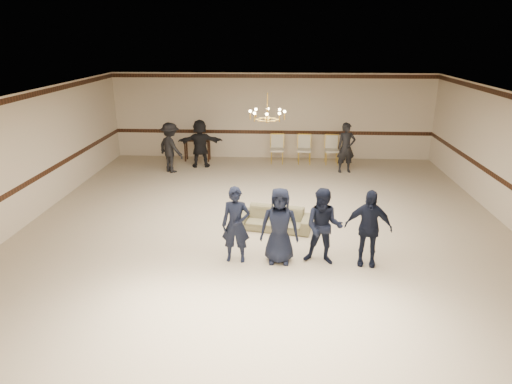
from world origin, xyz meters
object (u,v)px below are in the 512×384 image
boy_d (368,228)px  banquet_chair_left (277,149)px  adult_right (346,148)px  banquet_chair_mid (304,150)px  boy_c (324,227)px  console_table (197,150)px  settee (275,219)px  chandelier (267,106)px  adult_left (171,148)px  banquet_chair_right (332,150)px  boy_b (279,226)px  boy_a (236,225)px  adult_mid (200,143)px

boy_d → banquet_chair_left: size_ratio=1.57×
boy_d → adult_right: (0.44, 6.70, 0.05)m
adult_right → banquet_chair_left: adult_right is taller
boy_d → banquet_chair_mid: 7.79m
boy_c → banquet_chair_mid: size_ratio=1.57×
adult_right → console_table: adult_right is taller
boy_d → settee: bearing=147.4°
boy_d → settee: size_ratio=0.91×
settee → banquet_chair_left: (-0.01, 6.03, 0.26)m
chandelier → boy_d: bearing=-49.6°
adult_right → banquet_chair_mid: (-1.37, 1.03, -0.34)m
adult_left → banquet_chair_right: bearing=-127.8°
boy_d → console_table: size_ratio=1.65×
boy_b → adult_left: bearing=122.3°
banquet_chair_left → settee: bearing=-92.3°
boy_c → banquet_chair_mid: 7.73m
adult_left → banquet_chair_mid: (4.63, 1.33, -0.34)m
boy_c → boy_d: size_ratio=1.00×
chandelier → banquet_chair_right: size_ratio=0.91×
boy_a → boy_d: size_ratio=1.00×
boy_a → settee: boy_a is taller
adult_mid → boy_c: bearing=110.8°
adult_right → banquet_chair_mid: adult_right is taller
chandelier → adult_right: bearing=58.3°
boy_a → console_table: (-2.23, 7.93, -0.40)m
boy_a → banquet_chair_left: bearing=86.3°
banquet_chair_left → banquet_chair_right: same height
banquet_chair_right → adult_right: bearing=-70.8°
boy_d → banquet_chair_left: bearing=112.9°
boy_d → adult_mid: bearing=132.2°
adult_left → console_table: (0.63, 1.53, -0.45)m
adult_right → chandelier: bearing=-132.1°
boy_b → boy_d: (1.80, 0.00, 0.00)m
console_table → settee: bearing=-63.4°
boy_a → adult_right: bearing=66.9°
adult_right → banquet_chair_right: adult_right is taller
adult_mid → banquet_chair_right: adult_mid is taller
chandelier → boy_a: 3.30m
adult_mid → banquet_chair_right: 4.79m
boy_d → banquet_chair_mid: bearing=105.7°
boy_c → banquet_chair_mid: (-0.03, 7.73, -0.29)m
boy_d → banquet_chair_right: bearing=98.4°
chandelier → adult_mid: bearing=118.8°
adult_left → adult_mid: 1.14m
adult_left → console_table: adult_left is taller
adult_left → chandelier: bearing=170.4°
boy_c → settee: (-1.02, 1.69, -0.55)m
settee → adult_left: bearing=138.7°
chandelier → adult_left: 5.55m
boy_a → banquet_chair_left: boy_a is taller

